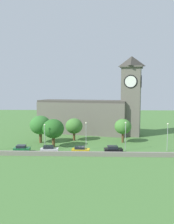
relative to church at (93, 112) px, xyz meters
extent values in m
plane|color=#477538|center=(-2.43, -8.82, -7.75)|extent=(200.00, 200.00, 0.00)
cube|color=#666056|center=(-3.88, 0.94, -2.12)|extent=(33.03, 16.88, 11.25)
cube|color=#47433C|center=(-3.88, 0.94, 3.86)|extent=(32.85, 16.12, 0.70)
cube|color=#666056|center=(13.02, -3.12, 3.78)|extent=(7.54, 7.54, 23.06)
cube|color=#4F4B43|center=(13.02, -3.12, 15.57)|extent=(8.74, 8.74, 0.50)
pyramid|color=#38352F|center=(13.02, -3.12, 17.53)|extent=(7.91, 7.91, 3.44)
cylinder|color=white|center=(12.27, -6.22, 10.70)|extent=(3.92, 1.05, 4.00)
torus|color=black|center=(12.27, -6.22, 10.70)|extent=(4.32, 1.37, 4.36)
cylinder|color=white|center=(16.11, -3.86, 10.70)|extent=(1.05, 3.92, 4.00)
torus|color=black|center=(16.11, -3.86, 10.70)|extent=(1.37, 4.32, 4.36)
cube|color=gray|center=(-2.43, -28.35, -7.20)|extent=(56.28, 0.70, 1.08)
cube|color=#1E6B38|center=(-17.84, -25.33, -7.01)|extent=(4.06, 2.01, 0.81)
cube|color=#1E232B|center=(-18.04, -25.33, -6.28)|extent=(2.29, 1.73, 0.65)
cylinder|color=black|center=(-16.50, -24.34, -7.42)|extent=(0.66, 0.36, 0.65)
cylinder|color=black|center=(-16.45, -26.23, -7.42)|extent=(0.66, 0.36, 0.65)
cylinder|color=black|center=(-19.23, -24.42, -7.42)|extent=(0.66, 0.36, 0.65)
cylinder|color=black|center=(-19.17, -26.31, -7.42)|extent=(0.66, 0.36, 0.65)
cube|color=silver|center=(-10.65, -25.99, -6.97)|extent=(4.57, 2.05, 0.86)
cube|color=#1E232B|center=(-10.88, -26.01, -6.19)|extent=(2.60, 1.69, 0.69)
cylinder|color=black|center=(-9.22, -25.02, -7.40)|extent=(0.71, 0.36, 0.69)
cylinder|color=black|center=(-9.08, -26.72, -7.40)|extent=(0.71, 0.36, 0.69)
cylinder|color=black|center=(-12.23, -25.26, -7.40)|extent=(0.71, 0.36, 0.69)
cylinder|color=black|center=(-12.09, -26.96, -7.40)|extent=(0.71, 0.36, 0.69)
cube|color=gold|center=(-2.80, -25.67, -7.06)|extent=(4.53, 2.11, 0.76)
cube|color=#1E232B|center=(-3.02, -25.66, -6.38)|extent=(2.57, 1.78, 0.60)
cylinder|color=black|center=(-1.24, -24.82, -7.44)|extent=(0.63, 0.37, 0.61)
cylinder|color=black|center=(-1.34, -26.69, -7.44)|extent=(0.63, 0.37, 0.61)
cylinder|color=black|center=(-4.26, -24.66, -7.44)|extent=(0.63, 0.37, 0.61)
cylinder|color=black|center=(-4.36, -26.53, -7.44)|extent=(0.63, 0.37, 0.61)
cube|color=black|center=(5.36, -25.54, -6.97)|extent=(4.68, 2.21, 0.86)
cube|color=#1E232B|center=(5.14, -25.55, -6.20)|extent=(2.67, 1.84, 0.68)
cylinder|color=black|center=(6.84, -24.48, -7.40)|extent=(0.71, 0.39, 0.69)
cylinder|color=black|center=(6.98, -26.36, -7.40)|extent=(0.71, 0.39, 0.69)
cylinder|color=black|center=(3.75, -24.71, -7.40)|extent=(0.71, 0.39, 0.69)
cylinder|color=black|center=(3.89, -26.59, -7.40)|extent=(0.71, 0.39, 0.69)
cylinder|color=#9EA0A5|center=(-12.31, -23.57, -4.48)|extent=(0.14, 0.14, 6.53)
sphere|color=#F4EFCC|center=(-12.31, -23.57, -1.00)|extent=(0.44, 0.44, 0.44)
cylinder|color=#9EA0A5|center=(-1.58, -22.67, -4.28)|extent=(0.14, 0.14, 6.93)
sphere|color=#F4EFCC|center=(-1.58, -22.67, -0.59)|extent=(0.44, 0.44, 0.44)
cylinder|color=#9EA0A5|center=(8.64, -23.13, -4.18)|extent=(0.14, 0.14, 7.14)
sphere|color=#F4EFCC|center=(8.64, -23.13, -0.39)|extent=(0.44, 0.44, 0.44)
cylinder|color=#9EA0A5|center=(19.43, -23.03, -4.32)|extent=(0.14, 0.14, 6.86)
sphere|color=#F4EFCC|center=(19.43, -23.03, -0.67)|extent=(0.44, 0.44, 0.44)
cylinder|color=brown|center=(-10.71, -20.04, -6.27)|extent=(0.82, 0.82, 2.95)
ellipsoid|color=#286023|center=(-10.71, -20.04, -2.59)|extent=(5.88, 5.88, 5.29)
cylinder|color=brown|center=(-15.53, -15.02, -6.23)|extent=(0.87, 0.87, 3.04)
ellipsoid|color=#33702D|center=(-15.53, -15.02, -2.39)|extent=(6.19, 6.19, 5.57)
cylinder|color=brown|center=(-5.77, -11.73, -6.46)|extent=(0.74, 0.74, 2.58)
ellipsoid|color=#427A33|center=(-5.77, -11.73, -3.18)|extent=(5.31, 5.31, 4.78)
cylinder|color=brown|center=(9.10, -13.83, -6.26)|extent=(0.70, 0.70, 2.97)
ellipsoid|color=#427A33|center=(9.10, -13.83, -2.89)|extent=(5.03, 5.03, 4.52)
camera|label=1|loc=(0.80, -81.53, 8.25)|focal=36.59mm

